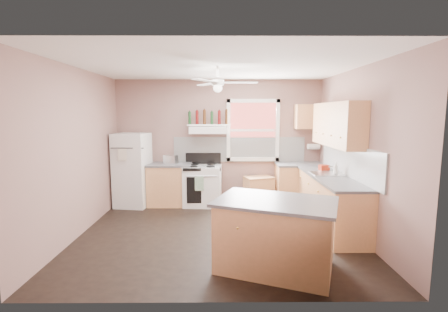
{
  "coord_description": "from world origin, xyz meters",
  "views": [
    {
      "loc": [
        0.06,
        -5.18,
        1.98
      ],
      "look_at": [
        0.1,
        0.3,
        1.25
      ],
      "focal_mm": 26.0,
      "sensor_mm": 36.0,
      "label": 1
    }
  ],
  "objects_px": {
    "refrigerator": "(133,170)",
    "island": "(275,236)",
    "toaster": "(171,159)",
    "stove": "(203,185)",
    "cart": "(259,190)"
  },
  "relations": [
    {
      "from": "refrigerator",
      "to": "island",
      "type": "distance_m",
      "value": 3.86
    },
    {
      "from": "toaster",
      "to": "stove",
      "type": "bearing_deg",
      "value": 14.87
    },
    {
      "from": "refrigerator",
      "to": "island",
      "type": "bearing_deg",
      "value": -40.12
    },
    {
      "from": "refrigerator",
      "to": "stove",
      "type": "xyz_separation_m",
      "value": [
        1.49,
        0.04,
        -0.35
      ]
    },
    {
      "from": "refrigerator",
      "to": "stove",
      "type": "height_order",
      "value": "refrigerator"
    },
    {
      "from": "toaster",
      "to": "cart",
      "type": "distance_m",
      "value": 2.03
    },
    {
      "from": "refrigerator",
      "to": "cart",
      "type": "relative_size",
      "value": 2.63
    },
    {
      "from": "island",
      "to": "toaster",
      "type": "bearing_deg",
      "value": 142.17
    },
    {
      "from": "refrigerator",
      "to": "toaster",
      "type": "bearing_deg",
      "value": 15.45
    },
    {
      "from": "stove",
      "to": "island",
      "type": "distance_m",
      "value": 3.1
    },
    {
      "from": "refrigerator",
      "to": "cart",
      "type": "height_order",
      "value": "refrigerator"
    },
    {
      "from": "cart",
      "to": "island",
      "type": "bearing_deg",
      "value": -110.69
    },
    {
      "from": "toaster",
      "to": "cart",
      "type": "relative_size",
      "value": 0.47
    },
    {
      "from": "stove",
      "to": "cart",
      "type": "distance_m",
      "value": 1.23
    },
    {
      "from": "cart",
      "to": "island",
      "type": "height_order",
      "value": "island"
    }
  ]
}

